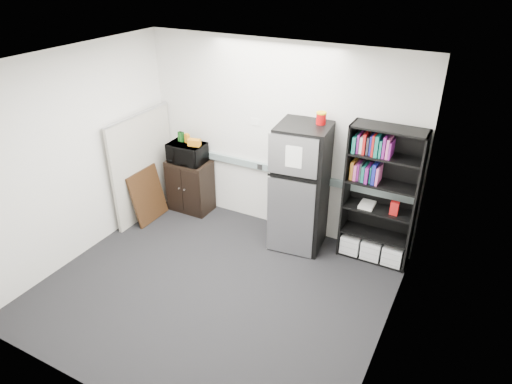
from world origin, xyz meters
The scene contains 18 objects.
floor centered at (0.00, 0.00, 0.00)m, with size 4.00×4.00×0.00m, color black.
wall_back centered at (0.00, 1.75, 1.35)m, with size 4.00×0.02×2.70m, color silver.
wall_right centered at (2.00, 0.00, 1.35)m, with size 0.02×3.50×2.70m, color silver.
wall_left centered at (-2.00, 0.00, 1.35)m, with size 0.02×3.50×2.70m, color silver.
ceiling centered at (0.00, 0.00, 2.70)m, with size 4.00×3.50×0.02m, color white.
electrical_raceway centered at (0.00, 1.72, 0.90)m, with size 3.92×0.05×0.10m, color gray.
wall_note centered at (-0.35, 1.74, 1.55)m, with size 0.14×0.00×0.10m, color white.
bookshelf centered at (1.53, 1.57, 0.91)m, with size 0.90×0.34×1.85m.
cubicle_partition centered at (-1.90, 1.08, 0.81)m, with size 0.06×1.30×1.62m.
cabinet centered at (-1.38, 1.50, 0.41)m, with size 0.66×0.44×0.82m.
microwave centered at (-1.38, 1.48, 0.97)m, with size 0.54×0.37×0.30m, color black.
snack_box_a centered at (-1.50, 1.52, 1.20)m, with size 0.07×0.05×0.15m, color #1C5E1B.
snack_box_b centered at (-1.48, 1.52, 1.20)m, with size 0.07×0.05×0.15m, color #0C3810.
snack_box_c centered at (-1.38, 1.52, 1.20)m, with size 0.07×0.05×0.14m, color #C67512.
snack_bag centered at (-1.22, 1.47, 1.18)m, with size 0.18×0.10×0.10m, color orange.
refrigerator centered at (0.51, 1.42, 0.88)m, with size 0.73×0.76×1.75m.
coffee_can centered at (0.68, 1.55, 1.84)m, with size 0.13×0.13×0.17m.
framed_poster centered at (-1.77, 0.95, 0.40)m, with size 0.21×0.63×0.79m.
Camera 1 is at (2.50, -3.62, 3.68)m, focal length 32.00 mm.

